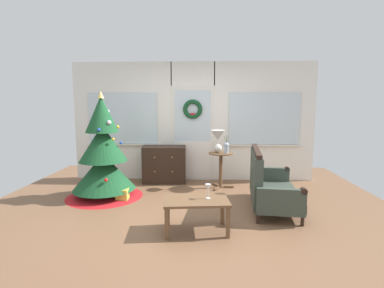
# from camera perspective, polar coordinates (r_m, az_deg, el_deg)

# --- Properties ---
(ground_plane) EXTENTS (6.76, 6.76, 0.00)m
(ground_plane) POSITION_cam_1_polar(r_m,az_deg,el_deg) (4.64, -0.94, -13.27)
(ground_plane) COLOR brown
(back_wall_with_door) EXTENTS (5.20, 0.19, 2.55)m
(back_wall_with_door) POSITION_cam_1_polar(r_m,az_deg,el_deg) (6.42, 0.16, 4.38)
(back_wall_with_door) COLOR white
(back_wall_with_door) RESTS_ON ground
(christmas_tree) EXTENTS (1.36, 1.36, 1.88)m
(christmas_tree) POSITION_cam_1_polar(r_m,az_deg,el_deg) (5.49, -16.76, -2.76)
(christmas_tree) COLOR #4C331E
(christmas_tree) RESTS_ON ground
(dresser_cabinet) EXTENTS (0.92, 0.48, 0.78)m
(dresser_cabinet) POSITION_cam_1_polar(r_m,az_deg,el_deg) (6.30, -5.36, -3.91)
(dresser_cabinet) COLOR black
(dresser_cabinet) RESTS_ON ground
(settee_sofa) EXTENTS (0.85, 1.50, 0.96)m
(settee_sofa) POSITION_cam_1_polar(r_m,az_deg,el_deg) (4.91, 14.46, -7.72)
(settee_sofa) COLOR black
(settee_sofa) RESTS_ON ground
(side_table) EXTENTS (0.50, 0.48, 0.71)m
(side_table) POSITION_cam_1_polar(r_m,az_deg,el_deg) (5.87, 5.59, -3.66)
(side_table) COLOR brown
(side_table) RESTS_ON ground
(table_lamp) EXTENTS (0.28, 0.28, 0.44)m
(table_lamp) POSITION_cam_1_polar(r_m,az_deg,el_deg) (5.83, 5.04, 1.16)
(table_lamp) COLOR silver
(table_lamp) RESTS_ON side_table
(flower_vase) EXTENTS (0.11, 0.10, 0.35)m
(flower_vase) POSITION_cam_1_polar(r_m,az_deg,el_deg) (5.76, 6.65, -0.62)
(flower_vase) COLOR #99ADBC
(flower_vase) RESTS_ON side_table
(coffee_table) EXTENTS (0.89, 0.60, 0.43)m
(coffee_table) POSITION_cam_1_polar(r_m,az_deg,el_deg) (3.93, 0.84, -11.56)
(coffee_table) COLOR brown
(coffee_table) RESTS_ON ground
(wine_glass) EXTENTS (0.08, 0.08, 0.20)m
(wine_glass) POSITION_cam_1_polar(r_m,az_deg,el_deg) (3.90, 3.12, -8.49)
(wine_glass) COLOR silver
(wine_glass) RESTS_ON coffee_table
(gift_box) EXTENTS (0.20, 0.18, 0.20)m
(gift_box) POSITION_cam_1_polar(r_m,az_deg,el_deg) (5.32, -13.32, -9.53)
(gift_box) COLOR #D8C64C
(gift_box) RESTS_ON ground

